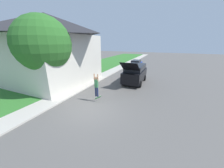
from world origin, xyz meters
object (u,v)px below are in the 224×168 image
(lawn_tree_near, at_px, (43,44))
(skateboard, at_px, (98,97))
(skateboarder, at_px, (96,85))
(suv_parked, at_px, (135,73))
(car_down_street, at_px, (136,64))

(lawn_tree_near, xyz_separation_m, skateboard, (5.03, 0.33, -4.15))
(skateboarder, relative_size, skateboard, 2.50)
(suv_parked, height_order, skateboard, suv_parked)
(suv_parked, relative_size, skateboarder, 2.83)
(skateboarder, bearing_deg, lawn_tree_near, -176.63)
(suv_parked, xyz_separation_m, skateboarder, (-1.57, -6.34, 0.28))
(skateboarder, height_order, skateboard, skateboarder)
(suv_parked, height_order, car_down_street, suv_parked)
(suv_parked, bearing_deg, skateboarder, -103.89)
(car_down_street, relative_size, skateboard, 5.46)
(skateboarder, bearing_deg, skateboard, 22.06)
(skateboarder, distance_m, skateboard, 1.08)
(skateboarder, bearing_deg, car_down_street, 92.40)
(skateboard, bearing_deg, skateboarder, -157.94)
(car_down_street, height_order, skateboarder, skateboarder)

